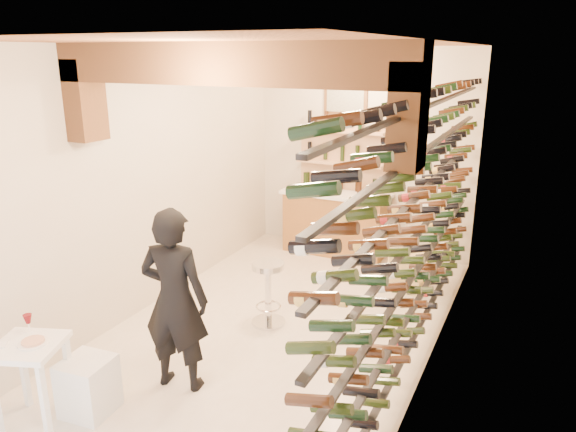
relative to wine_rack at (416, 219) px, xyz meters
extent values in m
plane|color=beige|center=(-1.53, 0.00, -1.55)|extent=(6.00, 6.00, 0.00)
cube|color=beige|center=(-1.53, 3.00, 0.05)|extent=(3.50, 0.02, 3.20)
cube|color=beige|center=(-1.53, -3.00, 0.05)|extent=(3.50, 0.02, 3.20)
cube|color=beige|center=(-3.28, 0.00, 0.05)|extent=(0.02, 6.00, 3.20)
cube|color=beige|center=(0.22, 0.00, 0.05)|extent=(0.02, 6.00, 3.20)
cube|color=#9D5D37|center=(-1.53, 0.00, 1.65)|extent=(3.50, 6.00, 0.02)
cube|color=brown|center=(-1.53, -1.00, 1.47)|extent=(3.50, 0.35, 0.36)
cube|color=brown|center=(-3.16, -1.00, 1.10)|extent=(0.24, 0.35, 0.80)
cube|color=brown|center=(0.10, -1.00, 1.10)|extent=(0.24, 0.35, 0.80)
cube|color=black|center=(0.06, 0.00, -1.30)|extent=(0.06, 5.70, 0.03)
cube|color=black|center=(0.06, 0.00, -0.90)|extent=(0.06, 5.70, 0.03)
cube|color=black|center=(0.06, 0.00, -0.50)|extent=(0.06, 5.70, 0.03)
cube|color=black|center=(0.06, 0.00, -0.10)|extent=(0.06, 5.70, 0.03)
cube|color=black|center=(0.06, 0.00, 0.30)|extent=(0.06, 5.70, 0.03)
cube|color=black|center=(0.06, 0.00, 0.70)|extent=(0.06, 5.70, 0.03)
cube|color=black|center=(0.06, 0.00, 1.10)|extent=(0.06, 5.70, 0.03)
cube|color=#9C6530|center=(-1.83, 2.65, -1.07)|extent=(1.60, 0.55, 0.96)
cube|color=white|center=(-1.83, 2.65, -0.56)|extent=(1.70, 0.62, 0.05)
cube|color=tan|center=(-1.83, 2.92, -0.55)|extent=(1.40, 0.10, 2.00)
cube|color=tan|center=(-1.83, 2.82, -1.10)|extent=(1.40, 0.28, 0.04)
cube|color=tan|center=(-1.83, 2.82, -0.60)|extent=(1.40, 0.28, 0.04)
cube|color=tan|center=(-1.83, 2.82, -0.10)|extent=(1.40, 0.28, 0.04)
cube|color=tan|center=(-1.83, 2.82, 0.40)|extent=(1.40, 0.28, 0.04)
cube|color=brown|center=(-1.83, 2.97, 0.90)|extent=(0.70, 0.04, 0.55)
cube|color=#99998C|center=(-1.83, 2.94, 0.90)|extent=(0.60, 0.01, 0.45)
cube|color=white|center=(-2.66, -2.41, -0.80)|extent=(0.68, 0.68, 0.05)
cube|color=white|center=(-2.38, -2.53, -1.19)|extent=(0.05, 0.05, 0.72)
cube|color=white|center=(-2.93, -2.28, -1.19)|extent=(0.05, 0.05, 0.72)
cube|color=white|center=(-2.53, -2.13, -1.19)|extent=(0.05, 0.05, 0.72)
cylinder|color=white|center=(-2.60, -2.39, -0.77)|extent=(0.25, 0.25, 0.02)
cylinder|color=#BF7266|center=(-2.60, -2.39, -0.75)|extent=(0.18, 0.18, 0.02)
cylinder|color=white|center=(-2.81, -2.26, -0.77)|extent=(0.07, 0.07, 0.00)
cylinder|color=white|center=(-2.81, -2.26, -0.73)|extent=(0.01, 0.01, 0.09)
cone|color=#53070C|center=(-2.81, -2.26, -0.65)|extent=(0.08, 0.08, 0.08)
cube|color=white|center=(-2.35, -2.10, -1.29)|extent=(0.45, 0.45, 0.52)
imported|color=black|center=(-1.88, -1.40, -0.65)|extent=(0.72, 0.54, 1.80)
cylinder|color=silver|center=(-1.68, 0.07, -1.53)|extent=(0.40, 0.40, 0.03)
cylinder|color=silver|center=(-1.68, 0.07, -1.18)|extent=(0.08, 0.08, 0.70)
cylinder|color=silver|center=(-1.68, 0.07, -0.81)|extent=(0.38, 0.38, 0.07)
torus|color=silver|center=(-1.68, 0.07, -1.33)|extent=(0.30, 0.30, 0.02)
cube|color=#DBBF78|center=(-0.43, 1.71, -1.42)|extent=(0.44, 0.31, 0.26)
cube|color=#DBBF78|center=(-0.43, 1.71, -1.14)|extent=(0.58, 0.48, 0.29)
camera|label=1|loc=(1.07, -5.08, 1.56)|focal=33.70mm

